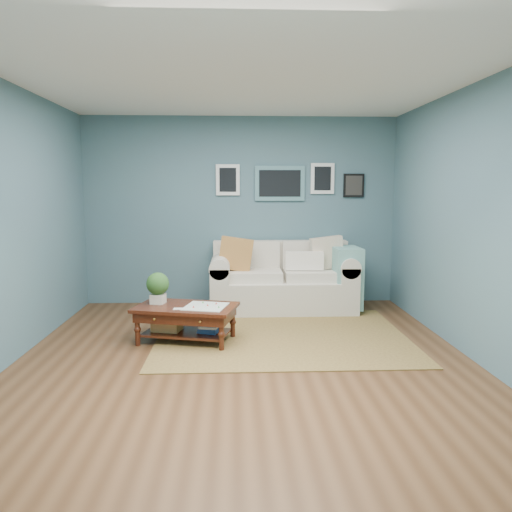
{
  "coord_description": "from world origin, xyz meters",
  "views": [
    {
      "loc": [
        -0.09,
        -4.78,
        1.69
      ],
      "look_at": [
        0.16,
        1.0,
        0.89
      ],
      "focal_mm": 35.0,
      "sensor_mm": 36.0,
      "label": 1
    }
  ],
  "objects": [
    {
      "name": "loveseat",
      "position": [
        0.66,
        2.03,
        0.42
      ],
      "size": [
        2.03,
        0.92,
        1.04
      ],
      "color": "silver",
      "rests_on": "ground"
    },
    {
      "name": "room_shell",
      "position": [
        0.02,
        0.06,
        1.36
      ],
      "size": [
        5.0,
        5.02,
        2.7
      ],
      "color": "brown",
      "rests_on": "ground"
    },
    {
      "name": "area_rug",
      "position": [
        0.44,
        0.72,
        0.01
      ],
      "size": [
        2.81,
        2.25,
        0.01
      ],
      "primitive_type": "cube",
      "color": "brown",
      "rests_on": "ground"
    },
    {
      "name": "coffee_table",
      "position": [
        -0.68,
        0.61,
        0.33
      ],
      "size": [
        1.2,
        0.87,
        0.75
      ],
      "rotation": [
        0.0,
        0.0,
        -0.24
      ],
      "color": "black",
      "rests_on": "ground"
    }
  ]
}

